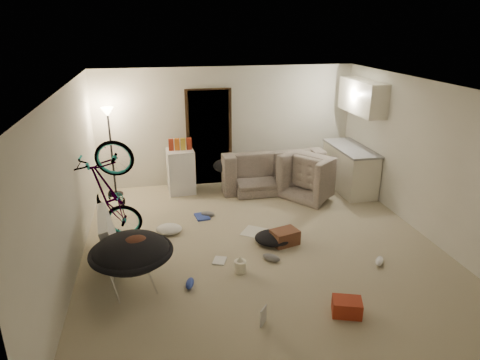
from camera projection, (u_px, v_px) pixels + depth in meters
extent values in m
cube|color=#B3A889|center=(260.00, 245.00, 6.84)|extent=(5.50, 6.00, 0.02)
cube|color=white|center=(263.00, 86.00, 5.97)|extent=(5.50, 6.00, 0.02)
cube|color=silver|center=(227.00, 126.00, 9.17)|extent=(5.50, 0.02, 2.50)
cube|color=silver|center=(350.00, 285.00, 3.64)|extent=(5.50, 0.02, 2.50)
cube|color=silver|center=(68.00, 184.00, 5.88)|extent=(0.02, 6.00, 2.50)
cube|color=silver|center=(427.00, 160.00, 6.93)|extent=(0.02, 6.00, 2.50)
cube|color=black|center=(209.00, 138.00, 9.14)|extent=(0.85, 0.10, 2.04)
cube|color=#322111|center=(209.00, 138.00, 9.11)|extent=(0.97, 0.04, 2.10)
cylinder|color=black|center=(116.00, 194.00, 8.82)|extent=(0.28, 0.28, 0.03)
cylinder|color=black|center=(112.00, 155.00, 8.52)|extent=(0.04, 0.04, 1.70)
cone|color=#FFE0A5|center=(107.00, 112.00, 8.22)|extent=(0.24, 0.24, 0.18)
cube|color=#ECE7CD|center=(349.00, 169.00, 8.98)|extent=(0.60, 1.50, 0.88)
cube|color=gray|center=(351.00, 148.00, 8.82)|extent=(0.64, 1.54, 0.04)
cube|color=#ECE7CD|center=(362.00, 97.00, 8.48)|extent=(0.38, 1.40, 0.65)
imported|color=#373F38|center=(270.00, 173.00, 9.14)|extent=(2.15, 0.86, 0.63)
imported|color=#373F38|center=(315.00, 179.00, 8.74)|extent=(1.31, 1.34, 0.66)
imported|color=black|center=(112.00, 214.00, 6.86)|extent=(1.84, 1.02, 1.01)
imported|color=maroon|center=(260.00, 327.00, 4.98)|extent=(0.28, 0.27, 0.02)
cube|color=white|center=(181.00, 171.00, 8.82)|extent=(0.56, 0.56, 0.91)
cube|color=maroon|center=(171.00, 146.00, 8.60)|extent=(0.10, 0.07, 0.30)
cube|color=#C35F18|center=(177.00, 146.00, 8.62)|extent=(0.11, 0.08, 0.30)
cube|color=gold|center=(183.00, 145.00, 8.65)|extent=(0.10, 0.07, 0.30)
cube|color=maroon|center=(189.00, 145.00, 8.67)|extent=(0.11, 0.08, 0.30)
cylinder|color=silver|center=(133.00, 272.00, 5.63)|extent=(0.71, 0.71, 0.50)
ellipsoid|color=black|center=(131.00, 252.00, 5.52)|extent=(1.01, 1.01, 0.42)
torus|color=black|center=(131.00, 252.00, 5.52)|extent=(1.08, 1.08, 0.08)
ellipsoid|color=#482518|center=(134.00, 245.00, 5.47)|extent=(0.59, 0.55, 0.22)
ellipsoid|color=black|center=(227.00, 166.00, 8.88)|extent=(0.65, 0.57, 0.28)
cube|color=silver|center=(110.00, 237.00, 6.32)|extent=(0.40, 1.10, 0.72)
cube|color=brown|center=(285.00, 237.00, 6.84)|extent=(0.48, 0.40, 0.24)
cube|color=maroon|center=(347.00, 307.00, 5.19)|extent=(0.41, 0.36, 0.20)
cylinder|color=#EDE9CD|center=(240.00, 266.00, 6.08)|extent=(0.17, 0.17, 0.17)
cone|color=#EDE9CD|center=(240.00, 259.00, 6.03)|extent=(0.10, 0.10, 0.08)
cube|color=silver|center=(258.00, 233.00, 7.23)|extent=(0.66, 0.62, 0.01)
cube|color=#2F44AA|center=(202.00, 216.00, 7.80)|extent=(0.28, 0.35, 0.03)
cube|color=silver|center=(220.00, 261.00, 6.36)|extent=(0.25, 0.28, 0.02)
ellipsoid|color=slate|center=(208.00, 214.00, 7.82)|extent=(0.28, 0.21, 0.10)
ellipsoid|color=#2F44AA|center=(190.00, 283.00, 5.75)|extent=(0.17, 0.27, 0.09)
ellipsoid|color=slate|center=(271.00, 258.00, 6.37)|extent=(0.29, 0.27, 0.11)
ellipsoid|color=white|center=(379.00, 261.00, 6.29)|extent=(0.24, 0.28, 0.10)
ellipsoid|color=black|center=(273.00, 238.00, 6.86)|extent=(0.68, 0.62, 0.19)
ellipsoid|color=silver|center=(169.00, 229.00, 7.21)|extent=(0.53, 0.49, 0.14)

